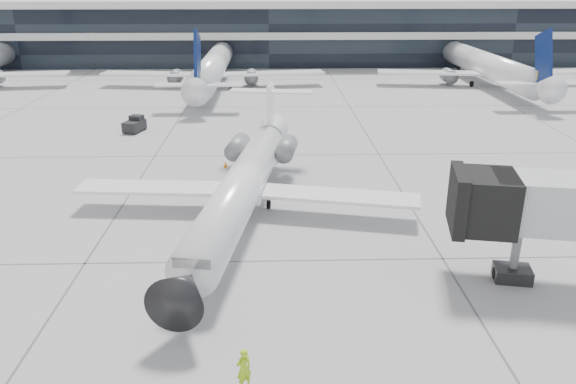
{
  "coord_description": "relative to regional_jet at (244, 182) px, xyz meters",
  "views": [
    {
      "loc": [
        0.47,
        -27.9,
        14.8
      ],
      "look_at": [
        1.39,
        3.99,
        2.6
      ],
      "focal_mm": 35.0,
      "sensor_mm": 36.0,
      "label": 1
    }
  ],
  "objects": [
    {
      "name": "ground",
      "position": [
        1.41,
        -6.82,
        -2.26
      ],
      "size": [
        220.0,
        220.0,
        0.0
      ],
      "primitive_type": "plane",
      "color": "gray",
      "rests_on": "ground"
    },
    {
      "name": "terminal",
      "position": [
        1.41,
        75.18,
        2.74
      ],
      "size": [
        170.0,
        22.0,
        10.0
      ],
      "primitive_type": "cube",
      "color": "black",
      "rests_on": "ground"
    },
    {
      "name": "bg_jet_center",
      "position": [
        -6.59,
        48.18,
        -2.26
      ],
      "size": [
        32.0,
        40.0,
        9.6
      ],
      "primitive_type": null,
      "color": "white",
      "rests_on": "ground"
    },
    {
      "name": "bg_jet_right",
      "position": [
        33.41,
        48.18,
        -2.26
      ],
      "size": [
        32.0,
        40.0,
        9.6
      ],
      "primitive_type": null,
      "color": "white",
      "rests_on": "ground"
    },
    {
      "name": "regional_jet",
      "position": [
        0.0,
        0.0,
        0.0
      ],
      "size": [
        22.9,
        28.57,
        6.61
      ],
      "rotation": [
        0.0,
        0.0,
        -0.15
      ],
      "color": "white",
      "rests_on": "ground"
    },
    {
      "name": "ramp_worker",
      "position": [
        0.69,
        -17.13,
        -1.38
      ],
      "size": [
        0.76,
        0.7,
        1.75
      ],
      "primitive_type": "imported",
      "rotation": [
        0.0,
        0.0,
        3.72
      ],
      "color": "#A9D916",
      "rests_on": "ground"
    },
    {
      "name": "traffic_cone",
      "position": [
        -2.06,
        9.9,
        -2.01
      ],
      "size": [
        0.41,
        0.41,
        0.51
      ],
      "rotation": [
        0.0,
        0.0,
        0.19
      ],
      "color": "orange",
      "rests_on": "ground"
    },
    {
      "name": "far_tug",
      "position": [
        -12.25,
        21.88,
        -1.54
      ],
      "size": [
        2.14,
        2.82,
        1.59
      ],
      "rotation": [
        0.0,
        0.0,
        -0.29
      ],
      "color": "black",
      "rests_on": "ground"
    }
  ]
}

